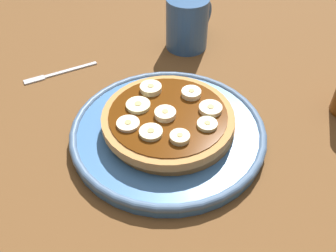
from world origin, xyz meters
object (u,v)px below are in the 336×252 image
at_px(banana_slice_2, 207,125).
at_px(fork, 57,73).
at_px(banana_slice_7, 210,109).
at_px(banana_slice_1, 151,133).
at_px(banana_slice_3, 138,105).
at_px(banana_slice_4, 128,124).
at_px(banana_slice_6, 151,89).
at_px(banana_slice_8, 180,137).
at_px(banana_slice_5, 189,92).
at_px(banana_slice_0, 166,115).
at_px(coffee_mug, 188,22).
at_px(plate, 168,131).
at_px(pancake_stack, 168,121).

relative_size(banana_slice_2, fork, 0.22).
distance_m(banana_slice_2, banana_slice_7, 0.03).
xyz_separation_m(banana_slice_1, fork, (0.04, 0.26, -0.04)).
xyz_separation_m(banana_slice_3, banana_slice_4, (-0.04, -0.02, -0.00)).
relative_size(banana_slice_6, banana_slice_8, 1.22).
bearing_deg(banana_slice_8, banana_slice_4, 108.08).
bearing_deg(banana_slice_3, banana_slice_5, -29.17).
distance_m(banana_slice_2, banana_slice_8, 0.04).
relative_size(banana_slice_7, banana_slice_8, 1.24).
bearing_deg(banana_slice_1, banana_slice_4, 101.05).
relative_size(banana_slice_4, banana_slice_7, 0.96).
relative_size(banana_slice_6, banana_slice_7, 0.99).
xyz_separation_m(banana_slice_0, coffee_mug, (0.22, 0.13, 0.00)).
distance_m(banana_slice_4, banana_slice_8, 0.07).
xyz_separation_m(banana_slice_5, banana_slice_7, (-0.01, -0.05, -0.00)).
xyz_separation_m(banana_slice_0, banana_slice_4, (-0.05, 0.03, -0.00)).
distance_m(banana_slice_1, coffee_mug, 0.30).
bearing_deg(fork, banana_slice_6, -81.87).
xyz_separation_m(banana_slice_4, coffee_mug, (0.27, 0.10, 0.00)).
height_order(banana_slice_2, banana_slice_6, banana_slice_6).
xyz_separation_m(banana_slice_0, banana_slice_2, (0.02, -0.05, -0.00)).
xyz_separation_m(banana_slice_3, fork, (0.01, 0.21, -0.04)).
bearing_deg(banana_slice_4, banana_slice_2, -51.34).
xyz_separation_m(banana_slice_8, fork, (0.02, 0.29, -0.05)).
relative_size(banana_slice_2, banana_slice_6, 0.86).
bearing_deg(fork, coffee_mug, -27.96).
distance_m(banana_slice_1, banana_slice_7, 0.09).
bearing_deg(banana_slice_0, fork, 89.56).
height_order(plate, banana_slice_5, banana_slice_5).
bearing_deg(fork, banana_slice_0, -90.44).
relative_size(banana_slice_3, banana_slice_8, 1.32).
height_order(banana_slice_5, banana_slice_7, banana_slice_5).
bearing_deg(banana_slice_7, fork, 99.17).
bearing_deg(banana_slice_6, banana_slice_7, -78.66).
distance_m(pancake_stack, coffee_mug, 0.25).
xyz_separation_m(banana_slice_6, fork, (-0.03, 0.20, -0.05)).
xyz_separation_m(banana_slice_2, banana_slice_4, (-0.07, 0.08, -0.00)).
relative_size(banana_slice_0, banana_slice_1, 0.95).
distance_m(banana_slice_8, coffee_mug, 0.30).
xyz_separation_m(plate, pancake_stack, (0.00, 0.00, 0.02)).
bearing_deg(pancake_stack, banana_slice_3, 110.88).
relative_size(pancake_stack, coffee_mug, 1.68).
height_order(plate, coffee_mug, coffee_mug).
xyz_separation_m(banana_slice_4, banana_slice_8, (0.02, -0.07, 0.00)).
height_order(plate, banana_slice_1, banana_slice_1).
xyz_separation_m(banana_slice_1, banana_slice_7, (0.09, -0.03, 0.00)).
xyz_separation_m(banana_slice_3, banana_slice_8, (-0.01, -0.08, 0.00)).
height_order(banana_slice_0, banana_slice_6, same).
bearing_deg(coffee_mug, banana_slice_4, -158.76).
bearing_deg(banana_slice_0, banana_slice_6, 60.94).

